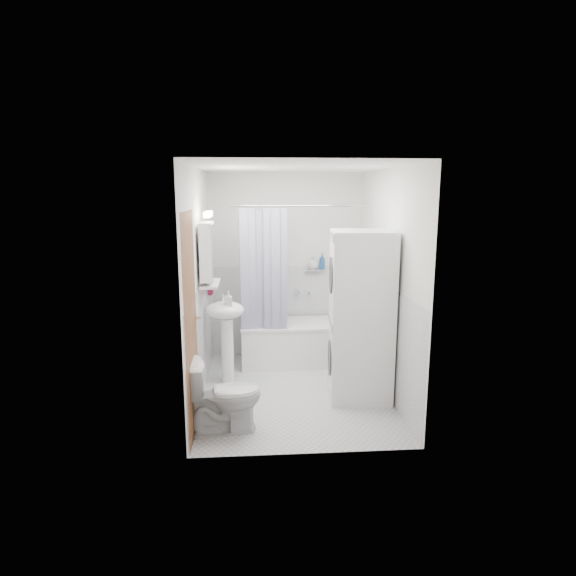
{
  "coord_description": "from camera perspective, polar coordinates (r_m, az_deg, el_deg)",
  "views": [
    {
      "loc": [
        -0.44,
        -4.96,
        2.14
      ],
      "look_at": [
        -0.06,
        0.15,
        1.13
      ],
      "focal_mm": 30.0,
      "sensor_mm": 36.0,
      "label": 1
    }
  ],
  "objects": [
    {
      "name": "bathtub",
      "position": [
        6.19,
        0.92,
        -6.24
      ],
      "size": [
        1.39,
        0.66,
        0.53
      ],
      "color": "white",
      "rests_on": "ground"
    },
    {
      "name": "washer_dryer",
      "position": [
        5.08,
        8.58,
        -3.27
      ],
      "size": [
        0.69,
        0.68,
        1.77
      ],
      "rotation": [
        0.0,
        0.0,
        -0.09
      ],
      "color": "white",
      "rests_on": "ground"
    },
    {
      "name": "curtain_rod",
      "position": [
        5.64,
        1.23,
        9.71
      ],
      "size": [
        1.57,
        0.02,
        0.02
      ],
      "primitive_type": "cylinder",
      "rotation": [
        0.0,
        1.57,
        0.0
      ],
      "color": "silver",
      "rests_on": "room_walls"
    },
    {
      "name": "toilet",
      "position": [
        4.5,
        -7.67,
        -12.56
      ],
      "size": [
        0.74,
        0.48,
        0.68
      ],
      "primitive_type": "imported",
      "rotation": [
        0.0,
        0.0,
        1.71
      ],
      "color": "white",
      "rests_on": "ground"
    },
    {
      "name": "shampoo_a",
      "position": [
        6.32,
        2.97,
        2.81
      ],
      "size": [
        0.13,
        0.17,
        0.13
      ],
      "primitive_type": "imported",
      "color": "gray",
      "rests_on": "shower_caddy"
    },
    {
      "name": "shelf",
      "position": [
        5.17,
        -9.2,
        0.51
      ],
      "size": [
        0.18,
        0.54,
        0.02
      ],
      "primitive_type": "cube",
      "color": "silver",
      "rests_on": "room_walls"
    },
    {
      "name": "shelf_bottle",
      "position": [
        5.01,
        -9.36,
        0.73
      ],
      "size": [
        0.07,
        0.18,
        0.07
      ],
      "primitive_type": "imported",
      "color": "gray",
      "rests_on": "shelf"
    },
    {
      "name": "medicine_cabinet",
      "position": [
        5.12,
        -9.49,
        4.53
      ],
      "size": [
        0.13,
        0.5,
        0.71
      ],
      "color": "white",
      "rests_on": "room_walls"
    },
    {
      "name": "floor",
      "position": [
        5.42,
        0.75,
        -12.11
      ],
      "size": [
        2.6,
        2.6,
        0.0
      ],
      "primitive_type": "plane",
      "color": "silver",
      "rests_on": "ground"
    },
    {
      "name": "shower_curtain",
      "position": [
        5.68,
        -2.92,
        2.12
      ],
      "size": [
        0.55,
        0.02,
        1.45
      ],
      "color": "#15164C",
      "rests_on": "curtain_rod"
    },
    {
      "name": "soap_pump",
      "position": [
        5.35,
        -7.06,
        -1.8
      ],
      "size": [
        0.08,
        0.17,
        0.08
      ],
      "primitive_type": "imported",
      "color": "gray",
      "rests_on": "sink"
    },
    {
      "name": "room_walls",
      "position": [
        5.02,
        0.79,
        3.67
      ],
      "size": [
        2.6,
        2.6,
        2.6
      ],
      "color": "white",
      "rests_on": "ground"
    },
    {
      "name": "towel",
      "position": [
        5.78,
        -9.19,
        3.41
      ],
      "size": [
        0.07,
        0.33,
        0.8
      ],
      "color": "maroon",
      "rests_on": "room_walls"
    },
    {
      "name": "shower_caddy",
      "position": [
        6.33,
        2.94,
        2.13
      ],
      "size": [
        0.22,
        0.06,
        0.02
      ],
      "primitive_type": "cube",
      "color": "silver",
      "rests_on": "room_walls"
    },
    {
      "name": "tub_spout",
      "position": [
        6.39,
        2.46,
        -0.51
      ],
      "size": [
        0.04,
        0.12,
        0.04
      ],
      "primitive_type": "cylinder",
      "rotation": [
        1.57,
        0.0,
        0.0
      ],
      "color": "silver",
      "rests_on": "room_walls"
    },
    {
      "name": "door",
      "position": [
        4.59,
        -10.55,
        -3.45
      ],
      "size": [
        0.05,
        2.0,
        2.0
      ],
      "color": "brown",
      "rests_on": "ground"
    },
    {
      "name": "shampoo_b",
      "position": [
        6.34,
        4.04,
        2.59
      ],
      "size": [
        0.08,
        0.21,
        0.08
      ],
      "primitive_type": "imported",
      "color": "#224E88",
      "rests_on": "shower_caddy"
    },
    {
      "name": "sink",
      "position": [
        5.5,
        -7.42,
        -4.11
      ],
      "size": [
        0.44,
        0.37,
        1.04
      ],
      "color": "white",
      "rests_on": "ground"
    },
    {
      "name": "wainscot",
      "position": [
        5.49,
        0.5,
        -5.14
      ],
      "size": [
        1.98,
        2.58,
        2.58
      ],
      "color": "white",
      "rests_on": "ground"
    },
    {
      "name": "shelf_cup",
      "position": [
        5.27,
        -9.11,
        1.43
      ],
      "size": [
        0.1,
        0.09,
        0.1
      ],
      "primitive_type": "imported",
      "color": "gray",
      "rests_on": "shelf"
    }
  ]
}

